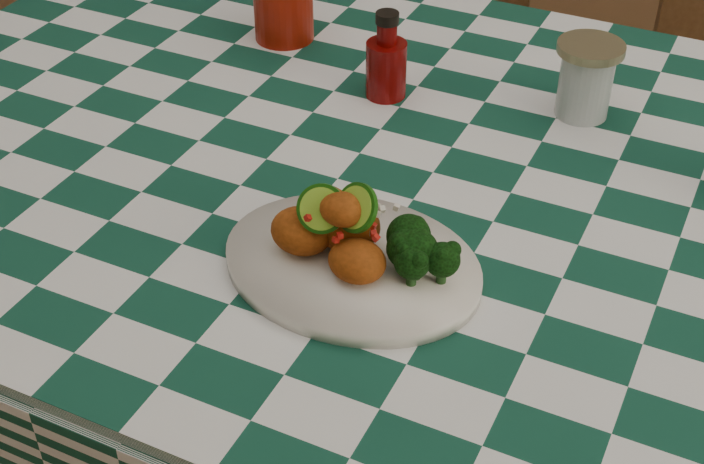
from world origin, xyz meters
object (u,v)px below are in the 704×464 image
at_px(ketchup_bottle, 386,55).
at_px(mason_jar, 586,80).
at_px(fried_chicken_pile, 345,226).
at_px(plate, 352,265).
at_px(wooden_chair_left, 407,64).
at_px(dining_table, 420,388).

height_order(ketchup_bottle, mason_jar, ketchup_bottle).
bearing_deg(mason_jar, fried_chicken_pile, -108.32).
relative_size(plate, ketchup_bottle, 2.34).
distance_m(ketchup_bottle, mason_jar, 0.27).
relative_size(plate, wooden_chair_left, 0.29).
relative_size(dining_table, fried_chicken_pile, 12.48).
bearing_deg(dining_table, ketchup_bottle, 131.34).
xyz_separation_m(plate, mason_jar, (0.14, 0.44, 0.04)).
height_order(fried_chicken_pile, ketchup_bottle, ketchup_bottle).
height_order(plate, ketchup_bottle, ketchup_bottle).
bearing_deg(dining_table, wooden_chair_left, 114.75).
bearing_deg(wooden_chair_left, mason_jar, -60.52).
relative_size(dining_table, plate, 5.64).
distance_m(plate, wooden_chair_left, 1.05).
relative_size(plate, mason_jar, 2.77).
xyz_separation_m(dining_table, fried_chicken_pile, (-0.02, -0.22, 0.45)).
distance_m(plate, mason_jar, 0.46).
bearing_deg(wooden_chair_left, plate, -83.67).
relative_size(dining_table, wooden_chair_left, 1.64).
xyz_separation_m(plate, wooden_chair_left, (-0.33, 0.96, -0.29)).
xyz_separation_m(ketchup_bottle, wooden_chair_left, (-0.21, 0.59, -0.34)).
bearing_deg(mason_jar, dining_table, -120.37).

